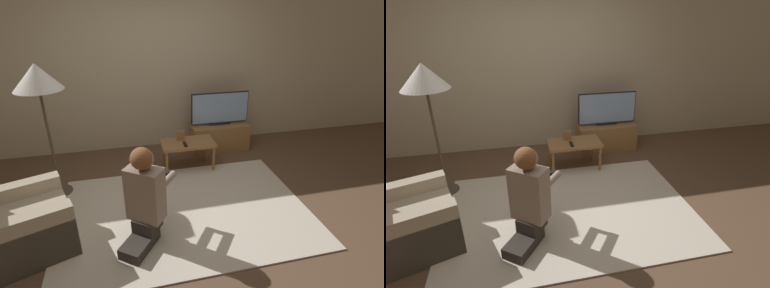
% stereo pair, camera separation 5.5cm
% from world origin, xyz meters
% --- Properties ---
extents(ground_plane, '(10.00, 10.00, 0.00)m').
position_xyz_m(ground_plane, '(0.00, 0.00, 0.00)').
color(ground_plane, brown).
extents(wall_back, '(10.00, 0.06, 2.60)m').
position_xyz_m(wall_back, '(0.00, 1.93, 1.30)').
color(wall_back, beige).
rests_on(wall_back, ground_plane).
extents(rug, '(2.75, 1.89, 0.02)m').
position_xyz_m(rug, '(0.00, 0.00, 0.01)').
color(rug, beige).
rests_on(rug, ground_plane).
extents(tv_stand, '(0.92, 0.41, 0.42)m').
position_xyz_m(tv_stand, '(0.89, 1.51, 0.21)').
color(tv_stand, olive).
rests_on(tv_stand, ground_plane).
extents(tv, '(0.92, 0.08, 0.51)m').
position_xyz_m(tv, '(0.89, 1.52, 0.68)').
color(tv, black).
rests_on(tv, tv_stand).
extents(coffee_table, '(0.74, 0.42, 0.41)m').
position_xyz_m(coffee_table, '(0.26, 0.99, 0.35)').
color(coffee_table, olive).
rests_on(coffee_table, ground_plane).
extents(floor_lamp, '(0.52, 0.52, 1.59)m').
position_xyz_m(floor_lamp, '(-1.43, 0.73, 1.40)').
color(floor_lamp, '#4C4233').
rests_on(floor_lamp, ground_plane).
extents(armchair, '(1.02, 0.96, 0.86)m').
position_xyz_m(armchair, '(-1.62, -0.23, 0.28)').
color(armchair, '#B7A88E').
rests_on(armchair, ground_plane).
extents(person_kneeling, '(0.65, 0.77, 1.00)m').
position_xyz_m(person_kneeling, '(-0.46, -0.35, 0.52)').
color(person_kneeling, '#332D28').
rests_on(person_kneeling, rug).
extents(picture_frame, '(0.11, 0.01, 0.15)m').
position_xyz_m(picture_frame, '(0.17, 1.06, 0.48)').
color(picture_frame, olive).
rests_on(picture_frame, coffee_table).
extents(remote, '(0.04, 0.15, 0.02)m').
position_xyz_m(remote, '(0.20, 0.91, 0.41)').
color(remote, black).
rests_on(remote, coffee_table).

